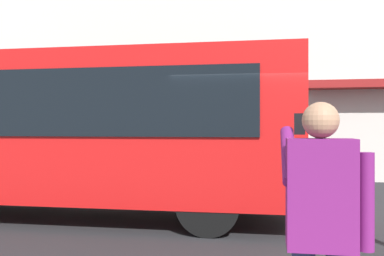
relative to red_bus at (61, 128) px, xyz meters
name	(u,v)px	position (x,y,z in m)	size (l,w,h in m)	color
ground_plane	(254,224)	(-3.70, 0.12, -1.68)	(60.00, 60.00, 0.00)	#232326
red_bus	(61,128)	(0.00, 0.00, 0.00)	(9.05, 2.54, 3.08)	red
pedestrian_photographer	(321,220)	(-4.24, 5.01, -0.54)	(0.53, 0.52, 1.70)	#1E2347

